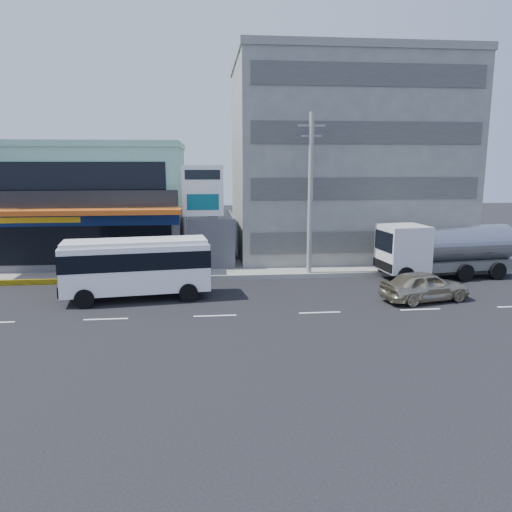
{
  "coord_description": "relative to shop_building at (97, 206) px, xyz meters",
  "views": [
    {
      "loc": [
        -0.35,
        -22.49,
        7.11
      ],
      "look_at": [
        2.26,
        3.24,
        2.2
      ],
      "focal_mm": 35.0,
      "sensor_mm": 36.0,
      "label": 1
    }
  ],
  "objects": [
    {
      "name": "motorcycle_rider",
      "position": [
        0.97,
        -9.47,
        -3.31
      ],
      "size": [
        1.69,
        0.76,
        2.09
      ],
      "color": "#4C0A11",
      "rests_on": "ground"
    },
    {
      "name": "satellite_dish",
      "position": [
        8.0,
        -2.95,
        -0.42
      ],
      "size": [
        1.5,
        1.5,
        0.15
      ],
      "primitive_type": "cylinder",
      "color": "slate",
      "rests_on": "gap_structure"
    },
    {
      "name": "tanker_truck",
      "position": [
        22.1,
        -7.49,
        -2.2
      ],
      "size": [
        8.7,
        3.54,
        3.34
      ],
      "color": "silver",
      "rests_on": "ground"
    },
    {
      "name": "gap_structure",
      "position": [
        8.0,
        -1.95,
        -2.25
      ],
      "size": [
        3.0,
        6.0,
        3.5
      ],
      "primitive_type": "cube",
      "color": "#3F3F44",
      "rests_on": "ground"
    },
    {
      "name": "ground",
      "position": [
        8.0,
        -13.95,
        -4.0
      ],
      "size": [
        120.0,
        120.0,
        0.0
      ],
      "primitive_type": "plane",
      "color": "black",
      "rests_on": "ground"
    },
    {
      "name": "utility_pole_near",
      "position": [
        14.0,
        -6.55,
        1.15
      ],
      "size": [
        1.6,
        0.3,
        10.0
      ],
      "color": "#999993",
      "rests_on": "ground"
    },
    {
      "name": "shop_building",
      "position": [
        0.0,
        0.0,
        0.0
      ],
      "size": [
        12.4,
        11.7,
        8.0
      ],
      "color": "#3F3F44",
      "rests_on": "ground"
    },
    {
      "name": "sedan",
      "position": [
        18.85,
        -12.45,
        -3.21
      ],
      "size": [
        4.93,
        2.82,
        1.58
      ],
      "primitive_type": "imported",
      "rotation": [
        0.0,
        0.0,
        1.79
      ],
      "color": "#B9AF8D",
      "rests_on": "ground"
    },
    {
      "name": "concrete_building",
      "position": [
        18.0,
        1.05,
        3.0
      ],
      "size": [
        16.0,
        12.0,
        14.0
      ],
      "primitive_type": "cube",
      "color": "gray",
      "rests_on": "ground"
    },
    {
      "name": "sidewalk",
      "position": [
        13.0,
        -4.45,
        -3.85
      ],
      "size": [
        70.0,
        5.0,
        0.3
      ],
      "primitive_type": "cube",
      "color": "gray",
      "rests_on": "ground"
    },
    {
      "name": "minibus",
      "position": [
        4.02,
        -10.56,
        -2.12
      ],
      "size": [
        7.74,
        3.39,
        3.14
      ],
      "color": "white",
      "rests_on": "ground"
    },
    {
      "name": "billboard",
      "position": [
        7.5,
        -4.75,
        0.93
      ],
      "size": [
        2.6,
        0.18,
        6.9
      ],
      "color": "gray",
      "rests_on": "ground"
    }
  ]
}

